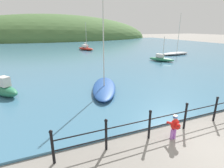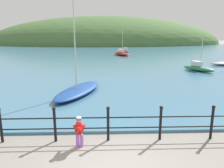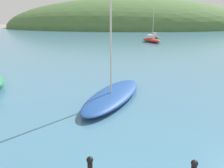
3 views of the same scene
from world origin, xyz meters
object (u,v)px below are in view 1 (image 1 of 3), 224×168
(child_in_coat, at_px, (175,125))
(boat_far_left, at_px, (104,87))
(boat_blue_hull, at_px, (175,53))
(boat_nearest_quay, at_px, (4,89))
(boat_far_right, at_px, (161,59))
(boat_green_fishing, at_px, (85,46))
(boat_twin_mast, at_px, (86,48))

(child_in_coat, bearing_deg, boat_far_left, 96.72)
(boat_blue_hull, bearing_deg, boat_nearest_quay, -156.13)
(child_in_coat, relative_size, boat_far_right, 0.31)
(boat_green_fishing, bearing_deg, child_in_coat, -97.93)
(boat_green_fishing, distance_m, boat_twin_mast, 4.60)
(child_in_coat, bearing_deg, boat_blue_hull, 48.59)
(boat_nearest_quay, relative_size, boat_far_right, 0.80)
(child_in_coat, distance_m, boat_nearest_quay, 10.03)
(child_in_coat, distance_m, boat_far_left, 6.01)
(child_in_coat, relative_size, boat_blue_hull, 0.17)
(boat_blue_hull, relative_size, boat_twin_mast, 1.23)
(child_in_coat, bearing_deg, boat_far_right, 54.45)
(boat_nearest_quay, xyz_separation_m, boat_green_fishing, (11.29, 25.20, -0.07))
(boat_twin_mast, bearing_deg, boat_far_left, -100.95)
(child_in_coat, relative_size, boat_nearest_quay, 0.39)
(child_in_coat, height_order, boat_nearest_quay, boat_nearest_quay)
(boat_far_right, distance_m, boat_twin_mast, 15.89)
(boat_far_left, bearing_deg, boat_nearest_quay, 166.43)
(boat_nearest_quay, height_order, boat_green_fishing, boat_nearest_quay)
(boat_green_fishing, bearing_deg, boat_blue_hull, -55.96)
(child_in_coat, height_order, boat_twin_mast, boat_twin_mast)
(boat_blue_hull, relative_size, boat_nearest_quay, 2.37)
(boat_blue_hull, distance_m, boat_twin_mast, 15.93)
(boat_green_fishing, bearing_deg, boat_twin_mast, -102.07)
(boat_nearest_quay, bearing_deg, boat_far_right, 20.12)
(boat_green_fishing, relative_size, boat_far_right, 0.61)
(boat_far_left, distance_m, boat_twin_mast, 22.56)
(boat_far_left, relative_size, boat_twin_mast, 1.15)
(boat_green_fishing, distance_m, boat_far_left, 27.17)
(boat_blue_hull, height_order, boat_far_left, boat_blue_hull)
(boat_blue_hull, bearing_deg, boat_twin_mast, 136.06)
(boat_blue_hull, xyz_separation_m, boat_far_right, (-5.48, -3.67, 0.07))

